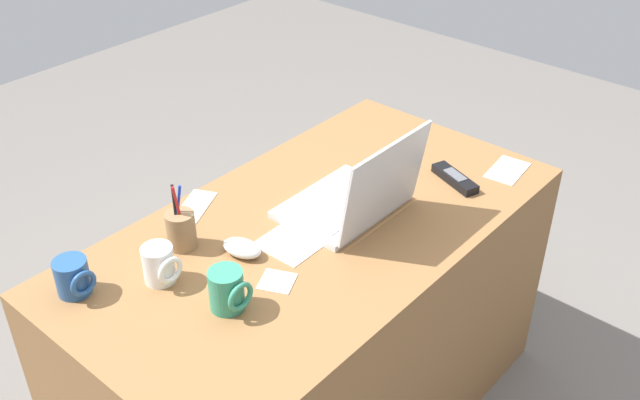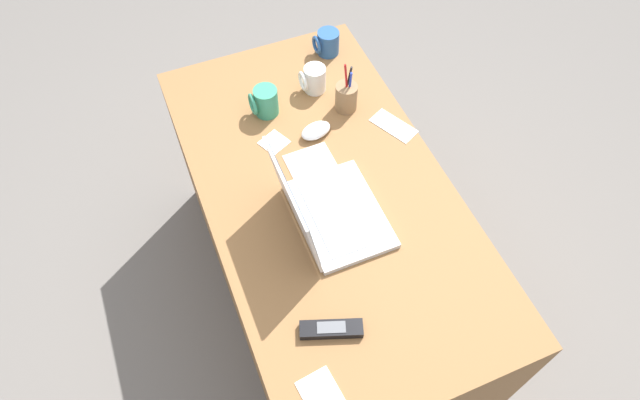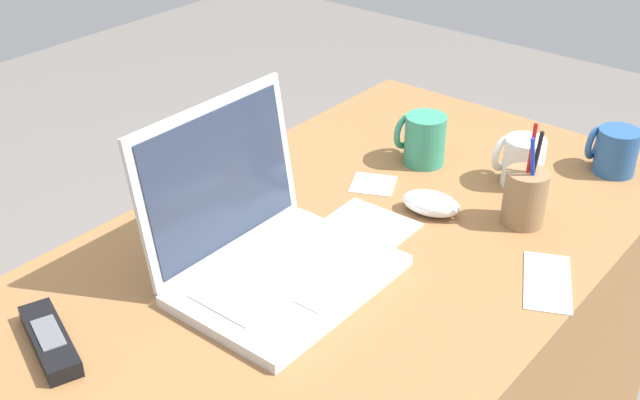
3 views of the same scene
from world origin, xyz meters
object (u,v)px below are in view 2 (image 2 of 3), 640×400
Objects in this scene: coffee_mug_tall at (265,102)px; pen_holder at (346,97)px; coffee_mug_spare at (327,43)px; computer_mouse at (316,131)px; cordless_phone at (331,329)px; coffee_mug_white at (314,79)px; laptop at (325,211)px.

pen_holder reaches higher than coffee_mug_tall.
pen_holder reaches higher than coffee_mug_spare.
computer_mouse reaches higher than cordless_phone.
coffee_mug_spare is (0.19, -0.30, -0.01)m from coffee_mug_tall.
pen_holder is at bearing -107.70° from coffee_mug_tall.
pen_holder is at bearing -150.74° from coffee_mug_white.
coffee_mug_white is at bearing -78.28° from coffee_mug_tall.
cordless_phone is 0.93× the size of pen_holder.
coffee_mug_spare is at bearing -23.30° from laptop.
coffee_mug_white is 1.03× the size of coffee_mug_spare.
cordless_phone is at bearing 153.45° from pen_holder.
cordless_phone is (-0.77, 0.09, -0.04)m from coffee_mug_tall.
coffee_mug_spare is at bearing -57.26° from coffee_mug_tall.
coffee_mug_tall is 0.35m from coffee_mug_spare.
pen_holder reaches higher than coffee_mug_white.
cordless_phone is at bearing 173.06° from coffee_mug_tall.
laptop is at bearing -178.03° from coffee_mug_tall.
coffee_mug_tall is at bearing 72.30° from pen_holder.
coffee_mug_spare is (0.15, -0.11, -0.00)m from coffee_mug_white.
computer_mouse is at bearing -17.74° from laptop.
cordless_phone is (-0.96, 0.39, -0.03)m from coffee_mug_spare.
pen_holder is (0.07, -0.14, 0.03)m from computer_mouse.
coffee_mug_white is 0.14m from pen_holder.
laptop is 3.50× the size of coffee_mug_white.
cordless_phone is (-0.81, 0.28, -0.03)m from coffee_mug_white.
coffee_mug_tall is 0.78m from cordless_phone.
computer_mouse is at bearing -18.68° from cordless_phone.
cordless_phone is at bearing 160.38° from laptop.
laptop is 0.46m from coffee_mug_tall.
computer_mouse is 0.20m from coffee_mug_white.
coffee_mug_spare is at bearing -9.72° from pen_holder.
coffee_mug_white reaches higher than computer_mouse.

